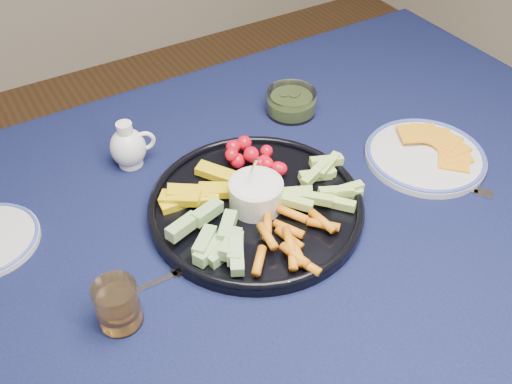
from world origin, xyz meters
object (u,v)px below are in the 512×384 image
crudite_platter (255,204)px  juice_tumbler (118,307)px  dining_table (259,252)px  cheese_plate (426,154)px  creamer_pitcher (129,147)px  pickle_bowl (291,103)px

crudite_platter → juice_tumbler: crudite_platter is taller
dining_table → cheese_plate: cheese_plate is taller
creamer_pitcher → juice_tumbler: (-0.16, -0.35, -0.01)m
dining_table → pickle_bowl: (0.24, 0.26, 0.11)m
pickle_bowl → dining_table: bearing=-133.0°
dining_table → cheese_plate: bearing=-3.6°
pickle_bowl → juice_tumbler: (-0.54, -0.34, 0.01)m
pickle_bowl → juice_tumbler: size_ratio=1.39×
crudite_platter → creamer_pitcher: size_ratio=3.97×
pickle_bowl → cheese_plate: bearing=-63.4°
juice_tumbler → crudite_platter: bearing=18.0°
crudite_platter → cheese_plate: crudite_platter is taller
cheese_plate → juice_tumbler: 0.68m
creamer_pitcher → pickle_bowl: creamer_pitcher is taller
crudite_platter → cheese_plate: (0.38, -0.04, -0.01)m
crudite_platter → pickle_bowl: bearing=45.2°
pickle_bowl → crudite_platter: bearing=-134.8°
creamer_pitcher → cheese_plate: bearing=-29.6°
dining_table → juice_tumbler: (-0.30, -0.08, 0.12)m
pickle_bowl → cheese_plate: 0.32m
creamer_pitcher → cheese_plate: creamer_pitcher is taller
dining_table → creamer_pitcher: bearing=116.9°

